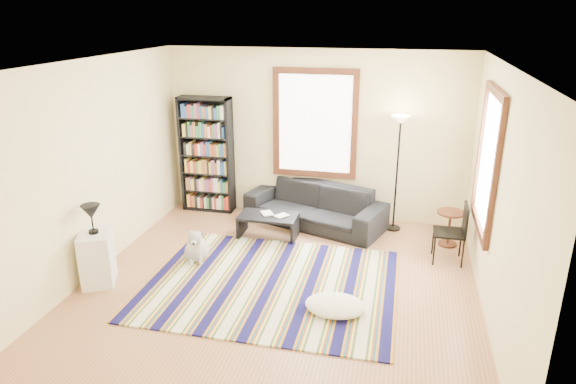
% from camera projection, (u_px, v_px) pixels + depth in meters
% --- Properties ---
extents(floor, '(5.00, 5.00, 0.10)m').
position_uv_depth(floor, '(279.00, 288.00, 6.67)').
color(floor, '#A5774B').
rests_on(floor, ground).
extents(ceiling, '(5.00, 5.00, 0.10)m').
position_uv_depth(ceiling, '(278.00, 59.00, 5.70)').
color(ceiling, white).
rests_on(ceiling, floor).
extents(wall_back, '(5.00, 0.10, 2.80)m').
position_uv_depth(wall_back, '(316.00, 135.00, 8.53)').
color(wall_back, beige).
rests_on(wall_back, floor).
extents(wall_front, '(5.00, 0.10, 2.80)m').
position_uv_depth(wall_front, '(197.00, 287.00, 3.85)').
color(wall_front, beige).
rests_on(wall_front, floor).
extents(wall_left, '(0.10, 5.00, 2.80)m').
position_uv_depth(wall_left, '(90.00, 168.00, 6.72)').
color(wall_left, beige).
rests_on(wall_left, floor).
extents(wall_right, '(0.10, 5.00, 2.80)m').
position_uv_depth(wall_right, '(503.00, 199.00, 5.65)').
color(wall_right, beige).
rests_on(wall_right, floor).
extents(window_back, '(1.20, 0.06, 1.60)m').
position_uv_depth(window_back, '(315.00, 124.00, 8.39)').
color(window_back, white).
rests_on(window_back, wall_back).
extents(window_right, '(0.06, 1.20, 1.60)m').
position_uv_depth(window_right, '(488.00, 161.00, 6.33)').
color(window_right, white).
rests_on(window_right, wall_right).
extents(rug, '(3.20, 2.56, 0.02)m').
position_uv_depth(rug, '(271.00, 284.00, 6.65)').
color(rug, '#0E0C40').
rests_on(rug, floor).
extents(sofa, '(2.44, 1.58, 0.66)m').
position_uv_depth(sofa, '(315.00, 206.00, 8.41)').
color(sofa, black).
rests_on(sofa, floor).
extents(bookshelf, '(0.90, 0.30, 2.00)m').
position_uv_depth(bookshelf, '(207.00, 155.00, 8.84)').
color(bookshelf, black).
rests_on(bookshelf, floor).
extents(coffee_table, '(0.91, 0.52, 0.36)m').
position_uv_depth(coffee_table, '(268.00, 226.00, 8.00)').
color(coffee_table, black).
rests_on(coffee_table, floor).
extents(book_a, '(0.27, 0.25, 0.02)m').
position_uv_depth(book_a, '(262.00, 214.00, 7.96)').
color(book_a, beige).
rests_on(book_a, coffee_table).
extents(book_b, '(0.25, 0.26, 0.02)m').
position_uv_depth(book_b, '(278.00, 214.00, 7.96)').
color(book_b, beige).
rests_on(book_b, coffee_table).
extents(floor_cushion, '(0.82, 0.68, 0.18)m').
position_uv_depth(floor_cushion, '(335.00, 305.00, 6.02)').
color(floor_cushion, white).
rests_on(floor_cushion, floor).
extents(floor_lamp, '(0.33, 0.33, 1.86)m').
position_uv_depth(floor_lamp, '(397.00, 174.00, 8.03)').
color(floor_lamp, black).
rests_on(floor_lamp, floor).
extents(side_table, '(0.51, 0.51, 0.54)m').
position_uv_depth(side_table, '(449.00, 228.00, 7.69)').
color(side_table, '#492412').
rests_on(side_table, floor).
extents(folding_chair, '(0.42, 0.40, 0.86)m').
position_uv_depth(folding_chair, '(449.00, 233.00, 7.15)').
color(folding_chair, black).
rests_on(folding_chair, floor).
extents(white_cabinet, '(0.55, 0.61, 0.70)m').
position_uv_depth(white_cabinet, '(97.00, 258.00, 6.60)').
color(white_cabinet, white).
rests_on(white_cabinet, floor).
extents(table_lamp, '(0.28, 0.28, 0.38)m').
position_uv_depth(table_lamp, '(92.00, 219.00, 6.42)').
color(table_lamp, black).
rests_on(table_lamp, white_cabinet).
extents(dog, '(0.51, 0.61, 0.52)m').
position_uv_depth(dog, '(196.00, 244.00, 7.20)').
color(dog, '#B4B4B4').
rests_on(dog, floor).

